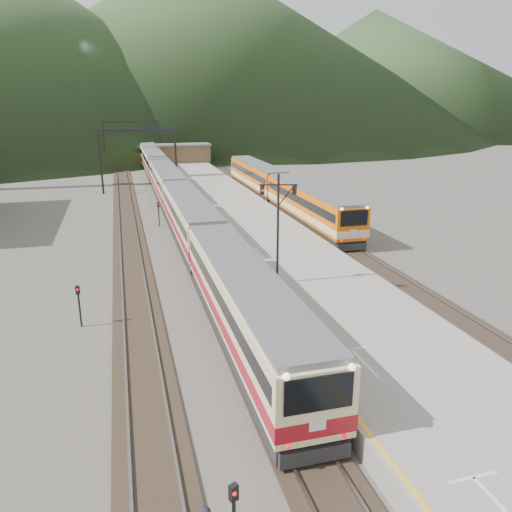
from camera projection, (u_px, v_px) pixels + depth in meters
name	position (u px, v px, depth m)	size (l,w,h in m)	color
ground	(338.00, 512.00, 14.35)	(400.00, 400.00, 0.00)	#47423D
track_main	(177.00, 215.00, 51.16)	(2.60, 200.00, 0.23)	black
track_far	(127.00, 218.00, 49.91)	(2.60, 200.00, 0.23)	black
track_second	(283.00, 209.00, 54.05)	(2.60, 200.00, 0.23)	black
platform	(234.00, 212.00, 50.60)	(8.00, 100.00, 1.00)	gray
gantry_near	(138.00, 148.00, 62.62)	(9.55, 0.25, 8.00)	black
gantry_far	(132.00, 135.00, 85.64)	(9.55, 0.25, 8.00)	black
station_shed	(183.00, 153.00, 86.82)	(9.40, 4.40, 3.10)	brown
hill_a	(4.00, 43.00, 170.34)	(180.00, 180.00, 60.00)	#264223
hill_b	(191.00, 39.00, 222.47)	(220.00, 220.00, 75.00)	#264223
hill_c	(373.00, 69.00, 227.83)	(160.00, 160.00, 50.00)	#264223
main_train	(167.00, 184.00, 58.67)	(2.74, 94.00, 3.34)	beige
second_train	(279.00, 190.00, 54.82)	(2.70, 36.81, 3.30)	#D35D07
signal_mast	(278.00, 218.00, 28.34)	(2.15, 0.67, 6.41)	black
short_signal_a	(234.00, 511.00, 12.50)	(0.27, 0.24, 2.27)	black
short_signal_b	(159.00, 211.00, 46.46)	(0.22, 0.16, 2.27)	black
short_signal_c	(79.00, 301.00, 25.66)	(0.24, 0.19, 2.27)	black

